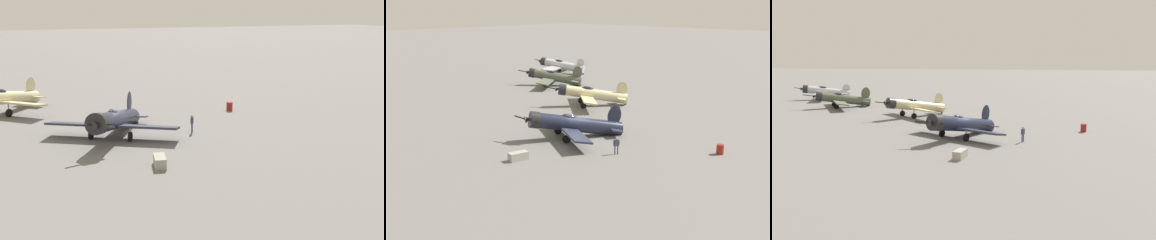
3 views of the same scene
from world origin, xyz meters
TOP-DOWN VIEW (x-y plane):
  - ground_plane at (0.00, 0.00)m, footprint 400.00×400.00m
  - airplane_foreground at (0.25, 0.43)m, footprint 10.52×9.51m
  - airplane_mid_apron at (9.14, -12.08)m, footprint 9.16×9.07m
  - airplane_far_line at (24.18, -19.59)m, footprint 9.63×10.76m
  - airplane_outer_stand at (33.13, -30.17)m, footprint 10.24×11.36m
  - ground_crew_mechanic at (-6.27, 1.62)m, footprint 0.39×0.55m
  - equipment_crate at (-1.13, 8.73)m, footprint 1.10×1.80m
  - fuel_drum at (-13.05, -4.82)m, footprint 0.68×0.68m

SIDE VIEW (x-z plane):
  - ground_plane at x=0.00m, z-range 0.00..0.00m
  - equipment_crate at x=-1.13m, z-range 0.00..0.72m
  - fuel_drum at x=-13.05m, z-range 0.00..0.90m
  - ground_crew_mechanic at x=-6.27m, z-range 0.17..1.73m
  - airplane_foreground at x=0.25m, z-range -0.32..3.10m
  - airplane_far_line at x=24.18m, z-range -0.27..3.09m
  - airplane_outer_stand at x=33.13m, z-range 0.03..3.09m
  - airplane_mid_apron at x=9.14m, z-range -0.04..3.22m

